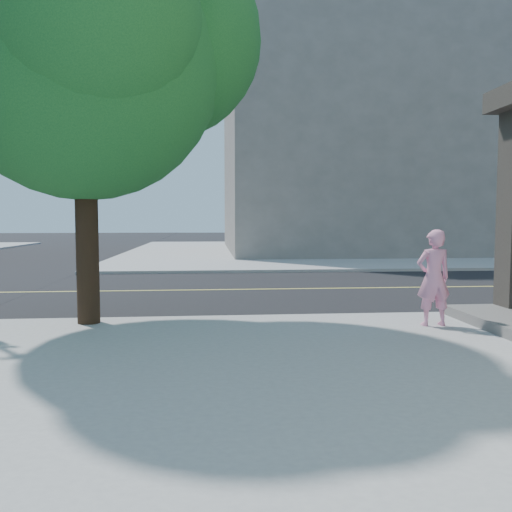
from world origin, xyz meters
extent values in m
plane|color=black|center=(0.00, 0.00, 0.00)|extent=(140.00, 140.00, 0.00)
cube|color=black|center=(0.00, 4.50, 0.01)|extent=(140.00, 9.00, 0.01)
cube|color=#9D9D9D|center=(13.50, 21.50, 0.06)|extent=(29.00, 25.00, 0.12)
cube|color=slate|center=(14.00, 22.00, 7.12)|extent=(18.00, 16.00, 14.00)
imported|color=pink|center=(7.71, -1.28, 0.96)|extent=(0.63, 0.43, 1.68)
cylinder|color=black|center=(1.65, -0.50, 2.09)|extent=(0.39, 0.39, 3.95)
sphere|color=#21682A|center=(1.65, -0.50, 4.72)|extent=(4.82, 4.82, 4.82)
sphere|color=#21682A|center=(2.96, 0.16, 5.38)|extent=(3.73, 3.73, 3.73)
sphere|color=#21682A|center=(0.55, 0.38, 5.60)|extent=(3.51, 3.51, 3.51)
sphere|color=#21682A|center=(2.09, -1.71, 5.05)|extent=(3.29, 3.29, 3.29)
camera|label=1|loc=(3.82, -9.92, 1.97)|focal=36.24mm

